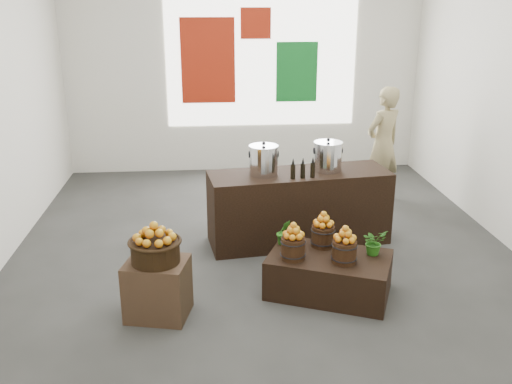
{
  "coord_description": "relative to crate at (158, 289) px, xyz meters",
  "views": [
    {
      "loc": [
        -0.63,
        -6.25,
        2.92
      ],
      "look_at": [
        -0.13,
        -0.4,
        0.9
      ],
      "focal_mm": 40.0,
      "sensor_mm": 36.0,
      "label": 1
    }
  ],
  "objects": [
    {
      "name": "crate",
      "position": [
        0.0,
        0.0,
        0.0
      ],
      "size": [
        0.66,
        0.58,
        0.57
      ],
      "primitive_type": "cube",
      "rotation": [
        0.0,
        0.0,
        -0.22
      ],
      "color": "#4B3123",
      "rests_on": "ground"
    },
    {
      "name": "stock_pot_center",
      "position": [
        1.96,
        1.69,
        0.78
      ],
      "size": [
        0.34,
        0.34,
        0.34
      ],
      "primitive_type": "cylinder",
      "color": "silver",
      "rests_on": "counter"
    },
    {
      "name": "apples_in_bucket_rear",
      "position": [
        1.69,
        0.54,
        0.44
      ],
      "size": [
        0.18,
        0.18,
        0.16
      ],
      "primitive_type": null,
      "color": "#A50805",
      "rests_on": "apple_bucket_rear"
    },
    {
      "name": "herb_garnish_right",
      "position": [
        2.17,
        0.3,
        0.27
      ],
      "size": [
        0.3,
        0.29,
        0.27
      ],
      "primitive_type": "imported",
      "rotation": [
        0.0,
        0.0,
        0.38
      ],
      "color": "#215F14",
      "rests_on": "display_table"
    },
    {
      "name": "oil_cruets",
      "position": [
        1.64,
        1.42,
        0.74
      ],
      "size": [
        0.25,
        0.09,
        0.25
      ],
      "primitive_type": null,
      "rotation": [
        0.0,
        0.0,
        0.13
      ],
      "color": "black",
      "rests_on": "counter"
    },
    {
      "name": "apples_in_basket",
      "position": [
        0.0,
        0.0,
        0.59
      ],
      "size": [
        0.35,
        0.35,
        0.19
      ],
      "primitive_type": null,
      "color": "#A50805",
      "rests_on": "wicker_basket"
    },
    {
      "name": "stock_pot_left",
      "position": [
        1.17,
        1.58,
        0.78
      ],
      "size": [
        0.34,
        0.34,
        0.34
      ],
      "primitive_type": "cylinder",
      "color": "silver",
      "rests_on": "counter"
    },
    {
      "name": "deco_green_right",
      "position": [
        2.05,
        4.84,
        1.42
      ],
      "size": [
        0.7,
        0.04,
        1.0
      ],
      "primitive_type": "cube",
      "color": "#0F6621",
      "rests_on": "back_wall"
    },
    {
      "name": "wicker_basket",
      "position": [
        0.0,
        0.0,
        0.39
      ],
      "size": [
        0.45,
        0.45,
        0.21
      ],
      "primitive_type": "cylinder",
      "color": "black",
      "rests_on": "crate"
    },
    {
      "name": "back_wall",
      "position": [
        1.15,
        4.87,
        1.72
      ],
      "size": [
        6.0,
        0.04,
        4.0
      ],
      "primitive_type": "cube",
      "color": "silver",
      "rests_on": "ground"
    },
    {
      "name": "apple_bucket_front_right",
      "position": [
        1.83,
        0.14,
        0.25
      ],
      "size": [
        0.24,
        0.24,
        0.22
      ],
      "primitive_type": "cylinder",
      "color": "#321E0D",
      "rests_on": "display_table"
    },
    {
      "name": "ground",
      "position": [
        1.15,
        1.37,
        -0.28
      ],
      "size": [
        7.0,
        7.0,
        0.0
      ],
      "primitive_type": "plane",
      "color": "#393937",
      "rests_on": "ground"
    },
    {
      "name": "counter",
      "position": [
        1.61,
        1.64,
        0.17
      ],
      "size": [
        2.27,
        0.98,
        0.9
      ],
      "primitive_type": "cube",
      "rotation": [
        0.0,
        0.0,
        0.13
      ],
      "color": "black",
      "rests_on": "ground"
    },
    {
      "name": "apples_in_bucket_front_left",
      "position": [
        1.33,
        0.27,
        0.44
      ],
      "size": [
        0.18,
        0.18,
        0.16
      ],
      "primitive_type": null,
      "color": "#A50805",
      "rests_on": "apple_bucket_front_left"
    },
    {
      "name": "deco_red_left",
      "position": [
        0.55,
        4.84,
        1.62
      ],
      "size": [
        0.9,
        0.04,
        1.4
      ],
      "primitive_type": "cube",
      "color": "#981E0B",
      "rests_on": "back_wall"
    },
    {
      "name": "apple_bucket_rear",
      "position": [
        1.69,
        0.54,
        0.25
      ],
      "size": [
        0.24,
        0.24,
        0.22
      ],
      "primitive_type": "cylinder",
      "color": "#321E0D",
      "rests_on": "display_table"
    },
    {
      "name": "back_opening",
      "position": [
        1.45,
        4.85,
        1.72
      ],
      "size": [
        3.2,
        0.02,
        2.4
      ],
      "primitive_type": "cube",
      "color": "white",
      "rests_on": "back_wall"
    },
    {
      "name": "deco_red_upper",
      "position": [
        1.35,
        4.84,
        2.22
      ],
      "size": [
        0.5,
        0.04,
        0.5
      ],
      "primitive_type": "cube",
      "color": "#981E0B",
      "rests_on": "back_wall"
    },
    {
      "name": "herb_garnish_left",
      "position": [
        1.29,
        0.63,
        0.27
      ],
      "size": [
        0.17,
        0.15,
        0.28
      ],
      "primitive_type": "imported",
      "rotation": [
        0.0,
        0.0,
        0.19
      ],
      "color": "#215F14",
      "rests_on": "display_table"
    },
    {
      "name": "apples_in_bucket_front_right",
      "position": [
        1.83,
        0.14,
        0.44
      ],
      "size": [
        0.18,
        0.18,
        0.16
      ],
      "primitive_type": null,
      "color": "#A50805",
      "rests_on": "apple_bucket_front_right"
    },
    {
      "name": "apple_bucket_front_left",
      "position": [
        1.33,
        0.27,
        0.25
      ],
      "size": [
        0.24,
        0.24,
        0.22
      ],
      "primitive_type": "cylinder",
      "color": "#321E0D",
      "rests_on": "display_table"
    },
    {
      "name": "display_table",
      "position": [
        1.72,
        0.29,
        -0.07
      ],
      "size": [
        1.4,
        1.16,
        0.42
      ],
      "primitive_type": "cube",
      "rotation": [
        0.0,
        0.0,
        -0.4
      ],
      "color": "black",
      "rests_on": "ground"
    },
    {
      "name": "shopper",
      "position": [
        3.08,
        3.08,
        0.57
      ],
      "size": [
        0.74,
        0.67,
        1.71
      ],
      "primitive_type": "imported",
      "rotation": [
        0.0,
        0.0,
        3.67
      ],
      "color": "#998B5E",
      "rests_on": "ground"
    }
  ]
}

